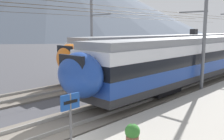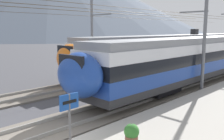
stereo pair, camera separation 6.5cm
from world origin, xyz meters
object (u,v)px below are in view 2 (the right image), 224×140
(potted_plant_platform_edge, at_px, (132,133))
(train_far_track, at_px, (174,49))
(catenary_mast_far_side, at_px, (93,36))
(catenary_mast_mid, at_px, (203,34))
(train_near_platform, at_px, (212,54))
(platform_sign, at_px, (69,111))

(potted_plant_platform_edge, bearing_deg, train_far_track, 27.00)
(train_far_track, relative_size, catenary_mast_far_side, 0.72)
(catenary_mast_mid, bearing_deg, train_near_platform, 15.95)
(catenary_mast_mid, height_order, catenary_mast_far_side, catenary_mast_mid)
(train_near_platform, relative_size, catenary_mast_mid, 0.74)
(train_far_track, relative_size, catenary_mast_mid, 0.72)
(catenary_mast_far_side, height_order, platform_sign, catenary_mast_far_side)
(catenary_mast_far_side, height_order, potted_plant_platform_edge, catenary_mast_far_side)
(train_far_track, bearing_deg, train_near_platform, -118.32)
(train_far_track, distance_m, potted_plant_platform_edge, 22.11)
(catenary_mast_mid, xyz_separation_m, potted_plant_platform_edge, (-10.42, -2.32, -3.36))
(catenary_mast_mid, distance_m, platform_sign, 12.74)
(catenary_mast_mid, bearing_deg, catenary_mast_far_side, 98.56)
(train_far_track, xyz_separation_m, catenary_mast_far_side, (-10.72, 2.14, 1.64))
(train_far_track, height_order, catenary_mast_mid, catenary_mast_mid)
(catenary_mast_mid, bearing_deg, potted_plant_platform_edge, -167.42)
(train_near_platform, distance_m, potted_plant_platform_edge, 16.99)
(train_near_platform, xyz_separation_m, catenary_mast_far_side, (-7.51, 8.11, 1.64))
(train_near_platform, relative_size, platform_sign, 15.45)
(train_near_platform, relative_size, catenary_mast_far_side, 0.74)
(train_near_platform, bearing_deg, platform_sign, -170.25)
(train_near_platform, distance_m, catenary_mast_far_side, 11.17)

